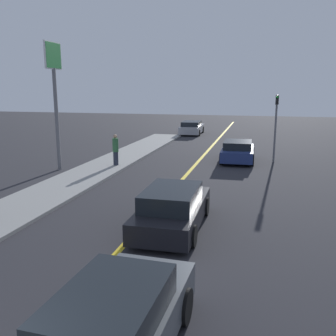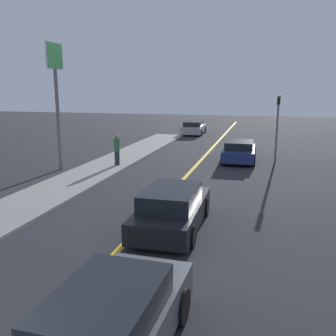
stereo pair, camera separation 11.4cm
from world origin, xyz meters
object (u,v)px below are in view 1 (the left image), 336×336
object	(u,v)px
car_near_right_lane	(114,327)
car_ahead_center	(173,209)
traffic_light	(276,121)
car_far_distant	(238,151)
pedestrian_far_standing	(116,150)
roadside_sign	(54,79)
car_parked_left_lot	(192,128)

from	to	relation	value
car_near_right_lane	car_ahead_center	distance (m)	6.21
traffic_light	car_far_distant	bearing A→B (deg)	-170.98
car_near_right_lane	pedestrian_far_standing	size ratio (longest dim) A/B	2.47
traffic_light	roadside_sign	size ratio (longest dim) A/B	0.59
car_far_distant	traffic_light	xyz separation A→B (m)	(2.17, 0.34, 1.85)
traffic_light	roadside_sign	world-z (taller)	roadside_sign
car_far_distant	car_parked_left_lot	bearing A→B (deg)	110.64
traffic_light	car_ahead_center	bearing A→B (deg)	-105.73
car_parked_left_lot	roadside_sign	distance (m)	18.87
car_ahead_center	pedestrian_far_standing	size ratio (longest dim) A/B	2.57
car_near_right_lane	roadside_sign	xyz separation A→B (m)	(-8.66, 13.28, 4.24)
car_ahead_center	roadside_sign	world-z (taller)	roadside_sign
car_parked_left_lot	car_ahead_center	bearing A→B (deg)	-82.57
traffic_light	car_near_right_lane	bearing A→B (deg)	-99.05
car_ahead_center	traffic_light	distance (m)	12.84
car_near_right_lane	traffic_light	bearing A→B (deg)	83.00
car_ahead_center	car_far_distant	distance (m)	11.96
car_far_distant	car_parked_left_lot	world-z (taller)	car_far_distant
car_far_distant	traffic_light	distance (m)	2.87
car_near_right_lane	traffic_light	xyz separation A→B (m)	(2.94, 18.42, 1.80)
car_near_right_lane	traffic_light	distance (m)	18.74
car_far_distant	roadside_sign	distance (m)	11.42
roadside_sign	car_parked_left_lot	bearing A→B (deg)	77.05
car_parked_left_lot	pedestrian_far_standing	bearing A→B (deg)	-96.30
car_near_right_lane	car_parked_left_lot	xyz separation A→B (m)	(-4.54, 31.18, -0.07)
car_parked_left_lot	pedestrian_far_standing	world-z (taller)	pedestrian_far_standing
car_near_right_lane	pedestrian_far_standing	distance (m)	15.77
traffic_light	roadside_sign	distance (m)	12.92
car_ahead_center	roadside_sign	xyz separation A→B (m)	(-8.15, 7.09, 4.27)
car_near_right_lane	car_far_distant	world-z (taller)	car_near_right_lane
roadside_sign	car_near_right_lane	bearing A→B (deg)	-56.88
roadside_sign	traffic_light	bearing A→B (deg)	23.92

